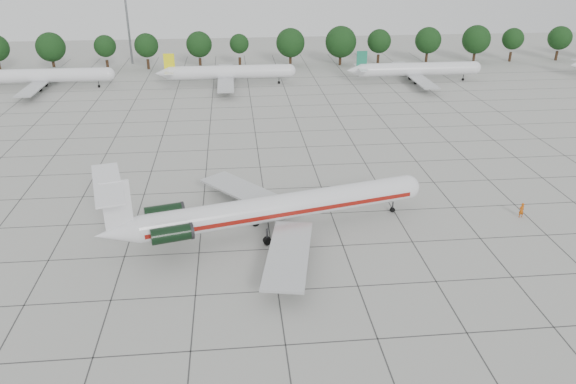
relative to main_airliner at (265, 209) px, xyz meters
name	(u,v)px	position (x,y,z in m)	size (l,w,h in m)	color
ground	(267,216)	(0.44, 4.47, -3.20)	(260.00, 260.00, 0.00)	#A7A7A0
apron_joints	(260,170)	(0.44, 19.47, -3.19)	(170.00, 170.00, 0.02)	#383838
main_airliner	(265,209)	(0.00, 0.00, 0.00)	(38.17, 29.50, 9.06)	silver
ground_crew	(521,210)	(31.52, 1.13, -2.24)	(0.70, 0.46, 1.92)	#BC4D0B
bg_airliner_b	(45,76)	(-44.65, 71.44, -0.29)	(28.24, 27.20, 7.40)	silver
bg_airliner_c	(229,72)	(-3.85, 70.87, -0.29)	(28.24, 27.20, 7.40)	silver
bg_airliner_d	(417,69)	(39.74, 69.56, -0.29)	(28.24, 27.20, 7.40)	silver
tree_line	(199,44)	(-11.24, 89.47, 2.78)	(249.86, 8.44, 10.22)	#332114
floodlight_mast	(126,8)	(-29.56, 96.47, 11.08)	(1.60, 1.60, 25.45)	slate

